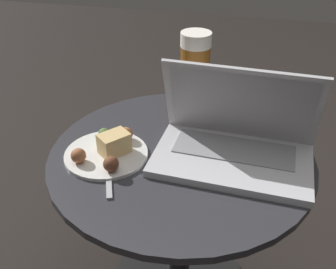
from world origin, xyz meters
TOP-DOWN VIEW (x-y plane):
  - table at (0.00, 0.00)m, footprint 0.64×0.64m
  - laptop at (0.12, 0.01)m, footprint 0.37×0.23m
  - beer_glass at (0.00, 0.15)m, footprint 0.08×0.08m
  - snack_plate at (-0.17, -0.05)m, footprint 0.20×0.20m
  - fork at (-0.15, -0.10)m, footprint 0.09×0.18m

SIDE VIEW (x-z plane):
  - table at x=0.00m, z-range 0.10..0.60m
  - fork at x=-0.15m, z-range 0.51..0.51m
  - snack_plate at x=-0.17m, z-range 0.49..0.55m
  - laptop at x=0.12m, z-range 0.44..0.66m
  - beer_glass at x=0.00m, z-range 0.51..0.76m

